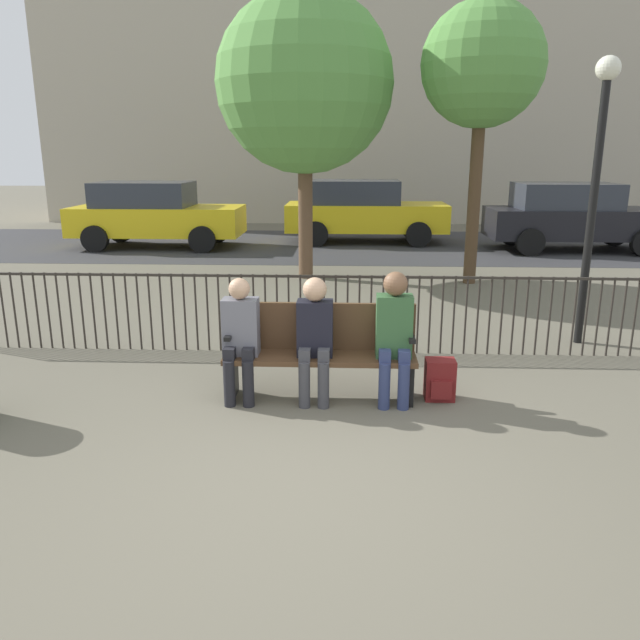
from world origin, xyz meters
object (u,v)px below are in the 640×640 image
object	(u,v)px
seated_person_1	(315,333)
seated_person_2	(394,330)
backpack	(440,380)
parked_car_2	(573,216)
parked_car_1	(363,210)
seated_person_0	(240,333)
park_bench	(320,348)
tree_1	(483,67)
tree_0	(305,84)
parked_car_0	(154,214)
lamp_post	(598,158)

from	to	relation	value
seated_person_1	seated_person_2	bearing A→B (deg)	0.23
backpack	parked_car_2	distance (m)	10.73
seated_person_2	parked_car_1	bearing A→B (deg)	90.31
seated_person_0	seated_person_1	world-z (taller)	seated_person_1
seated_person_2	backpack	bearing A→B (deg)	10.19
seated_person_0	seated_person_1	distance (m)	0.71
park_bench	tree_1	world-z (taller)	tree_1
seated_person_0	backpack	xyz separation A→B (m)	(1.93, 0.09, -0.47)
tree_0	parked_car_1	world-z (taller)	tree_0
parked_car_1	parked_car_2	xyz separation A→B (m)	(5.05, -1.25, 0.00)
parked_car_0	seated_person_1	bearing A→B (deg)	-65.25
seated_person_1	parked_car_1	size ratio (longest dim) A/B	0.29
seated_person_0	tree_1	distance (m)	7.30
lamp_post	seated_person_0	bearing A→B (deg)	-152.43
parked_car_1	parked_car_0	bearing A→B (deg)	-167.70
seated_person_1	backpack	size ratio (longest dim) A/B	3.01
tree_0	lamp_post	size ratio (longest dim) A/B	1.51
seated_person_1	lamp_post	size ratio (longest dim) A/B	0.36
seated_person_2	lamp_post	distance (m)	3.59
seated_person_2	parked_car_2	size ratio (longest dim) A/B	0.30
seated_person_0	parked_car_2	world-z (taller)	parked_car_2
backpack	parked_car_1	size ratio (longest dim) A/B	0.10
parked_car_0	parked_car_1	xyz separation A→B (m)	(5.25, 1.15, 0.00)
parked_car_2	parked_car_1	bearing A→B (deg)	166.11
park_bench	tree_0	size ratio (longest dim) A/B	0.36
tree_1	parked_car_1	world-z (taller)	tree_1
backpack	parked_car_0	size ratio (longest dim) A/B	0.10
backpack	parked_car_1	distance (m)	10.98
backpack	parked_car_1	xyz separation A→B (m)	(-0.52, 10.95, 0.64)
parked_car_1	tree_1	bearing A→B (deg)	-70.57
lamp_post	tree_1	bearing A→B (deg)	100.56
seated_person_2	tree_1	xyz separation A→B (m)	(1.80, 5.76, 3.02)
seated_person_1	seated_person_2	xyz separation A→B (m)	(0.75, 0.00, 0.03)
park_bench	backpack	size ratio (longest dim) A/B	4.58
backpack	lamp_post	distance (m)	3.51
backpack	parked_car_1	bearing A→B (deg)	92.74
seated_person_2	backpack	world-z (taller)	seated_person_2
seated_person_2	parked_car_1	distance (m)	11.04
parked_car_1	tree_0	bearing A→B (deg)	-103.65
parked_car_1	parked_car_2	size ratio (longest dim) A/B	1.00
seated_person_1	tree_1	size ratio (longest dim) A/B	0.25
park_bench	seated_person_0	world-z (taller)	seated_person_0
seated_person_0	tree_0	xyz separation A→B (m)	(0.21, 6.13, 2.85)
backpack	seated_person_0	bearing A→B (deg)	-177.40
park_bench	parked_car_0	xyz separation A→B (m)	(-4.61, 9.76, 0.35)
tree_1	parked_car_0	bearing A→B (deg)	149.87
backpack	parked_car_0	world-z (taller)	parked_car_0
seated_person_0	tree_0	size ratio (longest dim) A/B	0.23
seated_person_2	lamp_post	xyz separation A→B (m)	(2.49, 2.06, 1.55)
tree_0	lamp_post	bearing A→B (deg)	-47.39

